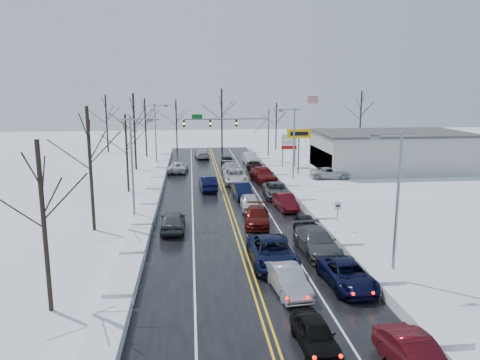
{
  "coord_description": "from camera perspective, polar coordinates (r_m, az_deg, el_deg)",
  "views": [
    {
      "loc": [
        -3.55,
        -43.56,
        11.59
      ],
      "look_at": [
        1.17,
        0.84,
        2.5
      ],
      "focal_mm": 35.0,
      "sensor_mm": 36.0,
      "label": 1
    }
  ],
  "objects": [
    {
      "name": "streetlight_sw",
      "position": [
        40.34,
        -12.76,
        2.26
      ],
      "size": [
        3.2,
        0.25,
        9.0
      ],
      "color": "slate",
      "rests_on": "ground"
    },
    {
      "name": "speed_limit_sign",
      "position": [
        38.75,
        11.83,
        -3.63
      ],
      "size": [
        0.55,
        0.09,
        2.35
      ],
      "color": "slate",
      "rests_on": "ground"
    },
    {
      "name": "queued_car_7",
      "position": [
        61.22,
        -0.96,
        0.59
      ],
      "size": [
        2.73,
        5.75,
        1.62
      ],
      "primitive_type": "imported",
      "rotation": [
        0.0,
        0.0,
        0.08
      ],
      "color": "#A6A9AE",
      "rests_on": "ground"
    },
    {
      "name": "queued_car_1",
      "position": [
        27.53,
        5.84,
        -13.45
      ],
      "size": [
        2.08,
        4.65,
        1.48
      ],
      "primitive_type": "imported",
      "rotation": [
        0.0,
        0.0,
        0.12
      ],
      "color": "#A6A8AE",
      "rests_on": "ground"
    },
    {
      "name": "tree_far_c",
      "position": [
        82.84,
        -2.24,
        8.79
      ],
      "size": [
        4.4,
        4.4,
        11.0
      ],
      "color": "#2D231C",
      "rests_on": "ground"
    },
    {
      "name": "tree_far_a",
      "position": [
        84.93,
        -16.01,
        7.96
      ],
      "size": [
        4.0,
        4.0,
        10.0
      ],
      "color": "#2D231C",
      "rests_on": "ground"
    },
    {
      "name": "queued_car_11",
      "position": [
        33.66,
        9.3,
        -8.79
      ],
      "size": [
        2.6,
        5.87,
        1.67
      ],
      "primitive_type": "imported",
      "rotation": [
        0.0,
        0.0,
        0.04
      ],
      "color": "#424447",
      "rests_on": "ground"
    },
    {
      "name": "oncoming_car_2",
      "position": [
        75.78,
        -4.64,
        2.67
      ],
      "size": [
        2.48,
        5.35,
        1.51
      ],
      "primitive_type": "imported",
      "rotation": [
        0.0,
        0.0,
        3.21
      ],
      "color": "#B9B9BB",
      "rests_on": "ground"
    },
    {
      "name": "queued_car_17",
      "position": [
        70.15,
        1.22,
        1.99
      ],
      "size": [
        1.91,
        5.13,
        1.68
      ],
      "primitive_type": "imported",
      "rotation": [
        0.0,
        0.0,
        0.03
      ],
      "color": "silver",
      "rests_on": "ground"
    },
    {
      "name": "oncoming_car_0",
      "position": [
        52.64,
        -3.93,
        -1.24
      ],
      "size": [
        2.07,
        5.01,
        1.61
      ],
      "primitive_type": "imported",
      "rotation": [
        0.0,
        0.0,
        3.22
      ],
      "color": "black",
      "rests_on": "ground"
    },
    {
      "name": "tree_left_c",
      "position": [
        52.34,
        -13.71,
        4.98
      ],
      "size": [
        3.4,
        3.4,
        8.5
      ],
      "color": "#2D231C",
      "rests_on": "ground"
    },
    {
      "name": "streetlight_ne",
      "position": [
        55.22,
        6.39,
        4.9
      ],
      "size": [
        3.2,
        0.25,
        9.0
      ],
      "color": "slate",
      "rests_on": "ground"
    },
    {
      "name": "tires_plus_sign",
      "position": [
        61.55,
        7.2,
        5.26
      ],
      "size": [
        3.2,
        0.34,
        6.0
      ],
      "color": "slate",
      "rests_on": "ground"
    },
    {
      "name": "oncoming_car_3",
      "position": [
        38.54,
        -8.17,
        -6.11
      ],
      "size": [
        2.0,
        4.86,
        1.65
      ],
      "primitive_type": "imported",
      "rotation": [
        0.0,
        0.0,
        3.13
      ],
      "color": "#45484B",
      "rests_on": "ground"
    },
    {
      "name": "queued_car_10",
      "position": [
        28.83,
        12.87,
        -12.5
      ],
      "size": [
        2.69,
        5.31,
        1.44
      ],
      "primitive_type": "imported",
      "rotation": [
        0.0,
        0.0,
        0.06
      ],
      "color": "black",
      "rests_on": "ground"
    },
    {
      "name": "snow_bank_left",
      "position": [
        47.19,
        -10.81,
        -2.92
      ],
      "size": [
        1.67,
        72.0,
        0.73
      ],
      "primitive_type": "cube",
      "color": "white",
      "rests_on": "ground"
    },
    {
      "name": "queued_car_4",
      "position": [
        44.28,
        1.21,
        -3.67
      ],
      "size": [
        1.95,
        4.35,
        1.45
      ],
      "primitive_type": "imported",
      "rotation": [
        0.0,
        0.0,
        -0.05
      ],
      "color": "silver",
      "rests_on": "ground"
    },
    {
      "name": "oncoming_car_1",
      "position": [
        63.95,
        -7.51,
        0.96
      ],
      "size": [
        2.84,
        5.35,
        1.43
      ],
      "primitive_type": "imported",
      "rotation": [
        0.0,
        0.0,
        3.05
      ],
      "color": "silver",
      "rests_on": "ground"
    },
    {
      "name": "dealership_building",
      "position": [
        68.02,
        17.9,
        3.4
      ],
      "size": [
        20.4,
        12.4,
        5.3
      ],
      "color": "#ADADA8",
      "rests_on": "ground"
    },
    {
      "name": "flagpole",
      "position": [
        76.12,
        8.25,
        7.12
      ],
      "size": [
        1.87,
        1.2,
        10.0
      ],
      "color": "silver",
      "rests_on": "ground"
    },
    {
      "name": "queued_car_13",
      "position": [
        44.7,
        5.53,
        -3.58
      ],
      "size": [
        1.91,
        4.58,
        1.47
      ],
      "primitive_type": "imported",
      "rotation": [
        0.0,
        0.0,
        0.08
      ],
      "color": "#470910",
      "rests_on": "ground"
    },
    {
      "name": "traffic_signal_mast",
      "position": [
        72.15,
        -0.48,
        6.64
      ],
      "size": [
        13.28,
        0.39,
        8.0
      ],
      "color": "slate",
      "rests_on": "ground"
    },
    {
      "name": "streetlight_se",
      "position": [
        28.87,
        18.34,
        -1.65
      ],
      "size": [
        3.2,
        0.25,
        9.0
      ],
      "color": "slate",
      "rests_on": "ground"
    },
    {
      "name": "snow_bank_right",
      "position": [
        48.32,
        7.47,
        -2.47
      ],
      "size": [
        1.67,
        72.0,
        0.73
      ],
      "primitive_type": "cube",
      "color": "white",
      "rests_on": "ground"
    },
    {
      "name": "queued_car_12",
      "position": [
        37.74,
        8.05,
        -6.49
      ],
      "size": [
        1.87,
        4.23,
        1.41
      ],
      "primitive_type": "imported",
      "rotation": [
        0.0,
        0.0,
        -0.05
      ],
      "color": "black",
      "rests_on": "ground"
    },
    {
      "name": "tree_far_b",
      "position": [
        84.76,
        -7.78,
        7.81
      ],
      "size": [
        3.6,
        3.6,
        9.0
      ],
      "color": "#2D231C",
      "rests_on": "ground"
    },
    {
      "name": "queued_car_2",
      "position": [
        31.32,
        3.95,
        -10.24
      ],
      "size": [
        2.86,
        6.16,
        1.71
      ],
      "primitive_type": "imported",
      "rotation": [
        0.0,
        0.0,
        -0.0
      ],
      "color": "black",
      "rests_on": "ground"
    },
    {
      "name": "used_vehicles_sign",
      "position": [
        67.56,
        6.0,
        4.41
      ],
      "size": [
        2.2,
        0.22,
        4.65
      ],
      "color": "slate",
      "rests_on": "ground"
    },
    {
      "name": "parked_car_2",
      "position": [
        69.49,
        9.55,
        1.74
      ],
      "size": [
        2.07,
        4.21,
        1.38
      ],
      "primitive_type": "imported",
      "rotation": [
        0.0,
        0.0,
        3.03
      ],
      "color": "black",
      "rests_on": "ground"
    },
    {
      "name": "road_surface",
      "position": [
        47.15,
        -1.56,
        -2.72
      ],
      "size": [
        14.0,
        84.0,
        0.01
      ],
      "primitive_type": "cube",
      "color": "black",
      "rests_on": "ground"
    },
    {
      "name": "tree_left_e",
      "position": [
        78.06,
        -11.48,
        7.64
      ],
      "size": [
        3.8,
        3.8,
        9.5
      ],
      "color": "#2D231C",
      "rests_on": "ground"
    },
    {
      "name": "queued_car_6",
      "position": [
        56.34,
        -0.55,
        -0.37
      ],
      "size": [
        2.91,
        6.1,
        1.68
      ],
      "primitive_type": "imported",
      "rotation": [
        0.0,
        0.0,
        -0.02
      ],
      "color": "silver",
      "rests_on": "ground"
    },
    {
      "name": "queued_car_14",
      "position": [
        49.4,
        4.39,
        -2.1
      ],
      "size": [
        2.83,
        5.57,
        1.51
      ],
      "primitive_type": "imported",
      "rotation": [
        0.0,
        0.0,
        -0.06
      ],
      "color": "#3F4144",
      "rests_on": "ground"
    },
    {
      "name": "tree_left_a",
      "position": [
        25.28,
        -23.07,
        -1.54
      ],
      "size": [
        3.6,
        3.6,
        9.0
      ],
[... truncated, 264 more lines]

